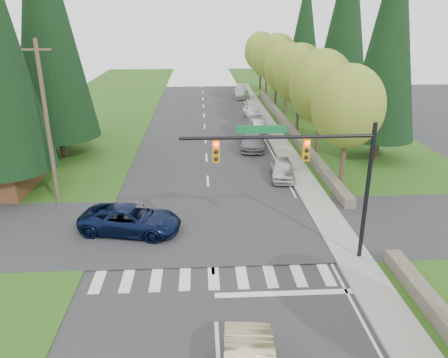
{
  "coord_description": "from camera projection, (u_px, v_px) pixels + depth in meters",
  "views": [
    {
      "loc": [
        -0.47,
        -13.81,
        11.21
      ],
      "look_at": [
        0.77,
        8.45,
        2.8
      ],
      "focal_mm": 35.0,
      "sensor_mm": 36.0,
      "label": 1
    }
  ],
  "objects": [
    {
      "name": "utility_pole",
      "position": [
        47.0,
        124.0,
        25.78
      ],
      "size": [
        1.6,
        0.24,
        10.0
      ],
      "color": "#473828",
      "rests_on": "ground"
    },
    {
      "name": "conifer_w_e",
      "position": [
        46.0,
        26.0,
        38.68
      ],
      "size": [
        5.78,
        5.78,
        18.8
      ],
      "color": "#38281C",
      "rests_on": "ground"
    },
    {
      "name": "parked_car_b",
      "position": [
        253.0,
        140.0,
        38.94
      ],
      "size": [
        2.71,
        5.37,
        1.49
      ],
      "primitive_type": "imported",
      "rotation": [
        0.0,
        0.0,
        -0.12
      ],
      "color": "slate",
      "rests_on": "ground"
    },
    {
      "name": "parked_car_a",
      "position": [
        282.0,
        169.0,
        31.72
      ],
      "size": [
        2.12,
        4.28,
        1.4
      ],
      "primitive_type": "imported",
      "rotation": [
        0.0,
        0.0,
        -0.11
      ],
      "color": "silver",
      "rests_on": "ground"
    },
    {
      "name": "decid_tree_1",
      "position": [
        321.0,
        87.0,
        34.94
      ],
      "size": [
        5.2,
        5.2,
        8.8
      ],
      "color": "#38281C",
      "rests_on": "ground"
    },
    {
      "name": "decid_tree_5",
      "position": [
        267.0,
        58.0,
        61.19
      ],
      "size": [
        4.8,
        4.8,
        8.3
      ],
      "color": "#38281C",
      "rests_on": "ground"
    },
    {
      "name": "conifer_e_c",
      "position": [
        305.0,
        30.0,
        59.18
      ],
      "size": [
        5.1,
        5.1,
        16.8
      ],
      "color": "#38281C",
      "rests_on": "ground"
    },
    {
      "name": "parked_car_d",
      "position": [
        252.0,
        112.0,
        50.57
      ],
      "size": [
        2.1,
        4.22,
        1.38
      ],
      "primitive_type": "imported",
      "rotation": [
        0.0,
        0.0,
        0.12
      ],
      "color": "white",
      "rests_on": "ground"
    },
    {
      "name": "sidewalk_east",
      "position": [
        286.0,
        152.0,
        37.77
      ],
      "size": [
        1.8,
        80.0,
        0.13
      ],
      "primitive_type": "cube",
      "color": "gray",
      "rests_on": "ground"
    },
    {
      "name": "decid_tree_6",
      "position": [
        261.0,
        52.0,
        67.62
      ],
      "size": [
        5.2,
        5.2,
        8.86
      ],
      "color": "#38281C",
      "rests_on": "ground"
    },
    {
      "name": "parked_car_e",
      "position": [
        242.0,
        92.0,
        62.83
      ],
      "size": [
        2.28,
        5.22,
        1.5
      ],
      "primitive_type": "imported",
      "rotation": [
        0.0,
        0.0,
        -0.04
      ],
      "color": "#B6B6BB",
      "rests_on": "ground"
    },
    {
      "name": "conifer_e_a",
      "position": [
        391.0,
        35.0,
        32.85
      ],
      "size": [
        5.44,
        5.44,
        17.8
      ],
      "color": "#38281C",
      "rests_on": "ground"
    },
    {
      "name": "parked_car_c",
      "position": [
        259.0,
        127.0,
        44.04
      ],
      "size": [
        1.81,
        4.0,
        1.27
      ],
      "primitive_type": "imported",
      "rotation": [
        0.0,
        0.0,
        0.12
      ],
      "color": "silver",
      "rests_on": "ground"
    },
    {
      "name": "cross_street",
      "position": [
        211.0,
        229.0,
        24.36
      ],
      "size": [
        120.0,
        8.0,
        0.1
      ],
      "primitive_type": "cube",
      "color": "#28282B",
      "rests_on": "ground"
    },
    {
      "name": "decid_tree_3",
      "position": [
        287.0,
        68.0,
        48.07
      ],
      "size": [
        5.0,
        5.0,
        8.55
      ],
      "color": "#38281C",
      "rests_on": "ground"
    },
    {
      "name": "suv_navy",
      "position": [
        131.0,
        220.0,
        23.75
      ],
      "size": [
        5.86,
        3.61,
        1.51
      ],
      "primitive_type": "imported",
      "rotation": [
        0.0,
        0.0,
        1.36
      ],
      "color": "#0A1333",
      "rests_on": "ground"
    },
    {
      "name": "conifer_e_b",
      "position": [
        346.0,
        19.0,
        45.63
      ],
      "size": [
        6.12,
        6.12,
        19.8
      ],
      "color": "#38281C",
      "rests_on": "ground"
    },
    {
      "name": "decid_tree_0",
      "position": [
        348.0,
        107.0,
        28.47
      ],
      "size": [
        4.8,
        4.8,
        8.37
      ],
      "color": "#38281C",
      "rests_on": "ground"
    },
    {
      "name": "ground",
      "position": [
        216.0,
        324.0,
        16.88
      ],
      "size": [
        120.0,
        120.0,
        0.0
      ],
      "primitive_type": "plane",
      "color": "#28282B",
      "rests_on": "ground"
    },
    {
      "name": "curb_east",
      "position": [
        276.0,
        152.0,
        37.73
      ],
      "size": [
        0.2,
        80.0,
        0.13
      ],
      "primitive_type": "cube",
      "color": "gray",
      "rests_on": "ground"
    },
    {
      "name": "decid_tree_2",
      "position": [
        300.0,
        74.0,
        41.43
      ],
      "size": [
        5.0,
        5.0,
        8.82
      ],
      "color": "#38281C",
      "rests_on": "ground"
    },
    {
      "name": "traffic_signal",
      "position": [
        309.0,
        163.0,
        19.56
      ],
      "size": [
        8.7,
        0.37,
        6.8
      ],
      "color": "black",
      "rests_on": "ground"
    },
    {
      "name": "stone_wall_north",
      "position": [
        288.0,
        127.0,
        45.24
      ],
      "size": [
        0.7,
        40.0,
        0.7
      ],
      "primitive_type": "cube",
      "color": "#4C4438",
      "rests_on": "ground"
    },
    {
      "name": "grass_east",
      "position": [
        363.0,
        158.0,
        36.24
      ],
      "size": [
        14.0,
        110.0,
        0.06
      ],
      "primitive_type": "cube",
      "color": "#2E5015",
      "rests_on": "ground"
    },
    {
      "name": "decid_tree_4",
      "position": [
        277.0,
        59.0,
        54.47
      ],
      "size": [
        5.4,
        5.4,
        9.18
      ],
      "color": "#38281C",
      "rests_on": "ground"
    },
    {
      "name": "conifer_w_c",
      "position": [
        45.0,
        14.0,
        32.83
      ],
      "size": [
        6.46,
        6.46,
        20.8
      ],
      "color": "#38281C",
      "rests_on": "ground"
    },
    {
      "name": "grass_west",
      "position": [
        44.0,
        164.0,
        34.88
      ],
      "size": [
        14.0,
        110.0,
        0.06
      ],
      "primitive_type": "cube",
      "color": "#2E5015",
      "rests_on": "ground"
    }
  ]
}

